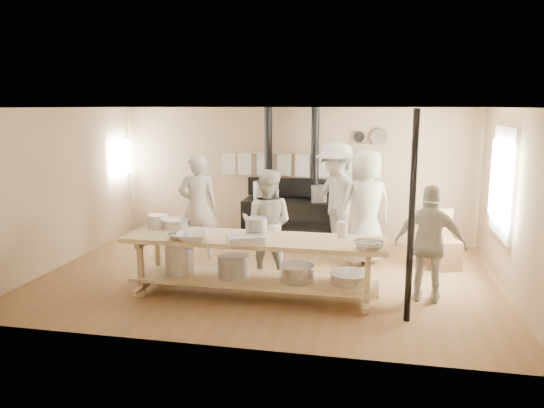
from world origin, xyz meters
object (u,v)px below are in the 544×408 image
Objects in this scene: stove at (290,217)px; cook_by_window at (336,198)px; prep_table at (254,260)px; cook_far_left at (198,207)px; chair at (443,251)px; cook_right at (430,244)px; roasting_pan at (246,239)px; cook_left at (267,224)px; cook_center at (365,207)px.

cook_by_window is (0.91, -0.49, 0.48)m from stove.
cook_far_left reaches higher than prep_table.
cook_by_window is 2.05m from chair.
stove is 0.72× the size of prep_table.
cook_far_left reaches higher than cook_right.
chair is 3.60m from roasting_pan.
cook_left is 3.61× the size of roasting_pan.
cook_right is at bearing 7.48° from prep_table.
cook_right is at bearing -123.36° from chair.
cook_right is (2.36, -2.71, 0.28)m from stove.
cook_by_window reaches higher than cook_left.
cook_far_left is at bearing -22.14° from cook_center.
cook_center is at bearing 158.31° from chair.
cook_left is at bearing -90.22° from stove.
stove is 1.42× the size of cook_far_left.
cook_far_left is at bearing 124.42° from roasting_pan.
cook_far_left is 1.14× the size of cook_right.
cook_left is 1.86m from cook_by_window.
chair is at bearing 39.02° from roasting_pan.
cook_by_window is (-0.54, 0.60, 0.04)m from cook_center.
cook_far_left reaches higher than cook_left.
stove is at bearing -170.18° from cook_by_window.
chair is at bearing 150.83° from cook_center.
cook_left is at bearing 6.72° from cook_center.
prep_table is at bearing 16.28° from cook_right.
roasting_pan is (-2.75, -2.23, 0.62)m from chair.
prep_table is at bearing 109.80° from cook_far_left.
stove is 1.30× the size of cook_by_window.
chair is at bearing -22.26° from stove.
prep_table is at bearing 25.09° from cook_center.
chair is at bearing 34.88° from prep_table.
cook_far_left is 2.46m from cook_by_window.
stove is 3.37m from roasting_pan.
cook_far_left is 1.90× the size of chair.
cook_right is 0.80× the size of cook_by_window.
chair is (2.73, 1.90, -0.24)m from prep_table.
stove reaches higher than cook_center.
stove is at bearing -64.81° from cook_center.
chair is 2.06× the size of roasting_pan.
cook_center is at bearing -141.16° from cook_left.
stove is 1.63× the size of cook_right.
cook_far_left is 1.09× the size of cook_left.
cook_far_left is 2.39m from roasting_pan.
prep_table is 0.50m from roasting_pan.
stove reaches higher than prep_table.
cook_right is at bearing 140.21° from cook_far_left.
chair reaches higher than roasting_pan.
cook_center is 1.45m from chair.
stove is 3.60m from cook_right.
cook_by_window is (2.29, 0.89, 0.09)m from cook_far_left.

